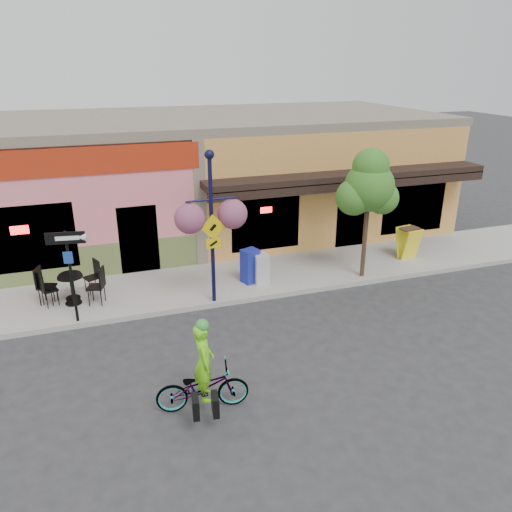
{
  "coord_description": "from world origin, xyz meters",
  "views": [
    {
      "loc": [
        -4.19,
        -11.61,
        6.45
      ],
      "look_at": [
        -0.12,
        0.5,
        1.4
      ],
      "focal_mm": 35.0,
      "sensor_mm": 36.0,
      "label": 1
    }
  ],
  "objects": [
    {
      "name": "newspaper_box_blue",
      "position": [
        0.04,
        1.54,
        0.67
      ],
      "size": [
        0.58,
        0.55,
        1.04
      ],
      "primitive_type": null,
      "rotation": [
        0.0,
        0.0,
        0.34
      ],
      "color": "#19259B",
      "rests_on": "sidewalk"
    },
    {
      "name": "bicycle",
      "position": [
        -2.6,
        -3.59,
        0.48
      ],
      "size": [
        1.89,
        0.87,
        0.95
      ],
      "primitive_type": "imported",
      "rotation": [
        0.0,
        0.0,
        1.44
      ],
      "color": "#972A0D",
      "rests_on": "ground"
    },
    {
      "name": "building",
      "position": [
        0.0,
        7.5,
        2.25
      ],
      "size": [
        18.2,
        8.2,
        4.5
      ],
      "primitive_type": null,
      "color": "#EB7480",
      "rests_on": "ground"
    },
    {
      "name": "street_tree",
      "position": [
        3.49,
        0.87,
        2.16
      ],
      "size": [
        1.7,
        1.7,
        4.01
      ],
      "primitive_type": null,
      "rotation": [
        0.0,
        0.0,
        0.09
      ],
      "color": "#3D7A26",
      "rests_on": "sidewalk"
    },
    {
      "name": "cyclist_rider",
      "position": [
        -2.55,
        -3.59,
        0.81
      ],
      "size": [
        0.46,
        0.64,
        1.61
      ],
      "primitive_type": "imported",
      "rotation": [
        0.0,
        0.0,
        1.44
      ],
      "color": "#75EA18",
      "rests_on": "ground"
    },
    {
      "name": "sandwich_board",
      "position": [
        5.73,
        1.52,
        0.69
      ],
      "size": [
        0.72,
        0.57,
        1.08
      ],
      "primitive_type": null,
      "rotation": [
        0.0,
        0.0,
        0.17
      ],
      "color": "yellow",
      "rests_on": "sidewalk"
    },
    {
      "name": "newspaper_box_grey",
      "position": [
        0.34,
        1.38,
        0.61
      ],
      "size": [
        0.43,
        0.39,
        0.91
      ],
      "primitive_type": null,
      "rotation": [
        0.0,
        0.0,
        -0.01
      ],
      "color": "#B9B9B9",
      "rests_on": "sidewalk"
    },
    {
      "name": "curb",
      "position": [
        0.0,
        0.55,
        0.07
      ],
      "size": [
        24.0,
        0.12,
        0.15
      ],
      "primitive_type": "cube",
      "color": "#A8A59E",
      "rests_on": "ground"
    },
    {
      "name": "lamp_post",
      "position": [
        -1.31,
        0.65,
        2.26
      ],
      "size": [
        1.37,
        0.6,
        4.21
      ],
      "primitive_type": null,
      "rotation": [
        0.0,
        0.0,
        0.05
      ],
      "color": "#111136",
      "rests_on": "sidewalk"
    },
    {
      "name": "cafe_set_left",
      "position": [
        -5.04,
        1.73,
        0.69
      ],
      "size": [
        1.99,
        1.44,
        1.07
      ],
      "primitive_type": null,
      "rotation": [
        0.0,
        0.0,
        -0.34
      ],
      "color": "black",
      "rests_on": "sidewalk"
    },
    {
      "name": "one_way_sign",
      "position": [
        -4.94,
        0.65,
        1.37
      ],
      "size": [
        0.96,
        0.34,
        2.44
      ],
      "primitive_type": null,
      "rotation": [
        0.0,
        0.0,
        -0.15
      ],
      "color": "black",
      "rests_on": "sidewalk"
    },
    {
      "name": "cafe_set_right",
      "position": [
        -5.06,
        2.06,
        0.64
      ],
      "size": [
        1.82,
        1.4,
        0.98
      ],
      "primitive_type": null,
      "rotation": [
        0.0,
        0.0,
        0.41
      ],
      "color": "black",
      "rests_on": "sidewalk"
    },
    {
      "name": "sidewalk",
      "position": [
        0.0,
        2.0,
        0.07
      ],
      "size": [
        24.0,
        3.0,
        0.15
      ],
      "primitive_type": "cube",
      "color": "#9E9B93",
      "rests_on": "ground"
    },
    {
      "name": "ground",
      "position": [
        0.0,
        0.0,
        0.0
      ],
      "size": [
        90.0,
        90.0,
        0.0
      ],
      "primitive_type": "plane",
      "color": "#2D2D30",
      "rests_on": "ground"
    }
  ]
}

